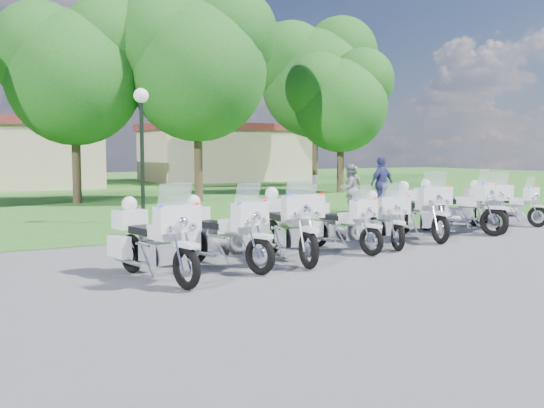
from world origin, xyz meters
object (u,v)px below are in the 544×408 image
motorcycle_1 (221,232)px  lamp_post (142,121)px  motorcycle_0 (152,238)px  motorcycle_2 (286,224)px  motorcycle_7 (485,205)px  bystander_b (349,189)px  motorcycle_5 (418,210)px  bystander_c (382,184)px  motorcycle_3 (339,222)px  motorcycle_6 (453,206)px  motorcycle_4 (383,218)px  motorcycle_8 (508,204)px  bystander_a (353,189)px

motorcycle_1 → lamp_post: bearing=-115.2°
motorcycle_0 → motorcycle_2: (2.93, 0.57, 0.02)m
motorcycle_7 → bystander_b: 5.42m
motorcycle_2 → bystander_b: size_ratio=1.50×
motorcycle_5 → bystander_c: 6.51m
motorcycle_3 → motorcycle_0: bearing=-0.1°
motorcycle_6 → lamp_post: 9.22m
motorcycle_4 → bystander_b: (3.54, 6.24, 0.24)m
motorcycle_8 → bystander_a: (-1.84, 5.17, 0.21)m
motorcycle_6 → bystander_b: bystander_b is taller
bystander_a → bystander_c: size_ratio=0.83×
motorcycle_0 → motorcycle_6: 9.04m
motorcycle_5 → motorcycle_6: motorcycle_6 is taller
motorcycle_4 → bystander_b: bearing=-102.0°
lamp_post → motorcycle_2: bearing=-84.0°
motorcycle_8 → motorcycle_3: bearing=-3.8°
motorcycle_3 → motorcycle_8: size_ratio=1.04×
motorcycle_6 → bystander_b: size_ratio=1.39×
motorcycle_2 → motorcycle_5: (4.40, 1.05, -0.01)m
motorcycle_3 → bystander_a: size_ratio=1.33×
lamp_post → bystander_b: (7.21, -0.46, -2.19)m
motorcycle_7 → motorcycle_8: (1.42, 0.44, -0.08)m
motorcycle_4 → bystander_c: 7.75m
motorcycle_4 → motorcycle_5: motorcycle_5 is taller
motorcycle_0 → motorcycle_4: bearing=178.5°
motorcycle_2 → motorcycle_1: bearing=13.5°
bystander_b → motorcycle_5: bearing=62.0°
motorcycle_3 → motorcycle_5: size_ratio=0.87×
motorcycle_6 → lamp_post: lamp_post is taller
bystander_c → bystander_b: bearing=-20.5°
motorcycle_5 → motorcycle_8: size_ratio=1.19×
motorcycle_0 → bystander_b: (9.38, 7.39, 0.16)m
motorcycle_3 → bystander_c: 8.78m
motorcycle_3 → lamp_post: bearing=-83.7°
motorcycle_4 → motorcycle_7: (4.30, 0.87, 0.06)m
motorcycle_7 → motorcycle_0: bearing=35.1°
motorcycle_1 → bystander_a: size_ratio=1.41×
bystander_c → motorcycle_8: bearing=88.5°
motorcycle_1 → motorcycle_6: motorcycle_6 is taller
motorcycle_1 → bystander_b: (7.95, 6.99, 0.18)m
motorcycle_0 → bystander_a: bearing=-154.6°
motorcycle_4 → motorcycle_6: size_ratio=0.89×
motorcycle_3 → motorcycle_5: bearing=-179.6°
motorcycle_4 → bystander_a: 7.56m
bystander_b → bystander_c: 1.30m
motorcycle_0 → motorcycle_1: motorcycle_0 is taller
motorcycle_7 → bystander_c: 5.21m
motorcycle_6 → motorcycle_8: (2.74, 0.55, -0.12)m
motorcycle_6 → bystander_c: size_ratio=1.21×
motorcycle_0 → motorcycle_4: (5.84, 1.16, -0.08)m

